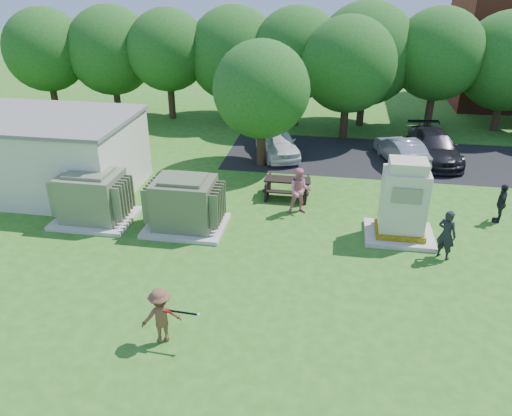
% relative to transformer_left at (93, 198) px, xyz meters
% --- Properties ---
extents(ground, '(120.00, 120.00, 0.00)m').
position_rel_transformer_left_xyz_m(ground, '(6.50, -4.50, -0.97)').
color(ground, '#2D6619').
rests_on(ground, ground).
extents(service_building, '(10.00, 5.00, 3.20)m').
position_rel_transformer_left_xyz_m(service_building, '(-4.50, 2.50, 0.63)').
color(service_building, beige).
rests_on(service_building, ground).
extents(service_building_roof, '(10.20, 5.20, 0.15)m').
position_rel_transformer_left_xyz_m(service_building_roof, '(-4.50, 2.50, 2.31)').
color(service_building_roof, slate).
rests_on(service_building_roof, service_building).
extents(parking_strip, '(20.00, 6.00, 0.01)m').
position_rel_transformer_left_xyz_m(parking_strip, '(13.50, 9.00, -0.96)').
color(parking_strip, '#232326').
rests_on(parking_strip, ground).
extents(transformer_left, '(3.00, 2.40, 2.07)m').
position_rel_transformer_left_xyz_m(transformer_left, '(0.00, 0.00, 0.00)').
color(transformer_left, beige).
rests_on(transformer_left, ground).
extents(transformer_right, '(3.00, 2.40, 2.07)m').
position_rel_transformer_left_xyz_m(transformer_right, '(3.70, 0.00, 0.00)').
color(transformer_right, beige).
rests_on(transformer_right, ground).
extents(generator_cabinet, '(2.48, 2.03, 3.02)m').
position_rel_transformer_left_xyz_m(generator_cabinet, '(11.68, 0.61, 0.35)').
color(generator_cabinet, beige).
rests_on(generator_cabinet, ground).
extents(picnic_table, '(1.95, 1.46, 0.83)m').
position_rel_transformer_left_xyz_m(picnic_table, '(7.20, 3.43, -0.45)').
color(picnic_table, black).
rests_on(picnic_table, ground).
extents(batter, '(1.21, 1.00, 1.63)m').
position_rel_transformer_left_xyz_m(batter, '(4.93, -6.25, -0.16)').
color(batter, brown).
rests_on(batter, ground).
extents(person_by_generator, '(0.78, 0.75, 1.80)m').
position_rel_transformer_left_xyz_m(person_by_generator, '(13.05, -0.63, -0.07)').
color(person_by_generator, black).
rests_on(person_by_generator, ground).
extents(person_at_picnic, '(1.04, 0.87, 1.91)m').
position_rel_transformer_left_xyz_m(person_at_picnic, '(7.86, 1.98, -0.01)').
color(person_at_picnic, pink).
rests_on(person_at_picnic, ground).
extents(person_walking_right, '(0.66, 1.00, 1.58)m').
position_rel_transformer_left_xyz_m(person_walking_right, '(15.62, 2.50, -0.18)').
color(person_walking_right, black).
rests_on(person_walking_right, ground).
extents(car_white, '(3.16, 4.64, 1.47)m').
position_rel_transformer_left_xyz_m(car_white, '(6.08, 8.57, -0.24)').
color(car_white, white).
rests_on(car_white, ground).
extents(car_silver_a, '(2.59, 4.25, 1.32)m').
position_rel_transformer_left_xyz_m(car_silver_a, '(12.40, 8.42, -0.31)').
color(car_silver_a, '#9D9DA1').
rests_on(car_silver_a, ground).
extents(car_dark, '(2.66, 5.22, 1.45)m').
position_rel_transformer_left_xyz_m(car_dark, '(14.07, 9.14, -0.24)').
color(car_dark, black).
rests_on(car_dark, ground).
extents(batting_equipment, '(1.00, 0.12, 0.09)m').
position_rel_transformer_left_xyz_m(batting_equipment, '(5.58, -6.35, 0.10)').
color(batting_equipment, black).
rests_on(batting_equipment, ground).
extents(tree_row, '(41.30, 13.30, 7.30)m').
position_rel_transformer_left_xyz_m(tree_row, '(8.25, 14.00, 3.18)').
color(tree_row, '#47301E').
rests_on(tree_row, ground).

